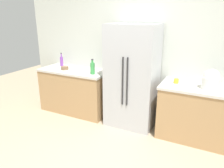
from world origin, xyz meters
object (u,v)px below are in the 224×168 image
Objects in this scene: bottle_a at (62,61)px; refrigerator at (132,77)px; bottle_b at (93,68)px; rice_cooker at (211,80)px; cup_a at (176,81)px; bowl_a at (65,68)px.

refrigerator is at bearing -4.87° from bottle_a.
bottle_b is at bearing -171.20° from refrigerator.
rice_cooker is 2.92m from bottle_a.
rice_cooker is at bearing -6.35° from cup_a.
bottle_b is at bearing -4.13° from bowl_a.
bottle_b reaches higher than bowl_a.
bottle_a is 0.96m from bottle_b.
refrigerator is at bearing 178.43° from rice_cooker.
bottle_a is (-2.92, 0.18, -0.03)m from rice_cooker.
bottle_a reaches higher than cup_a.
cup_a reaches higher than bowl_a.
bottle_a is (-1.66, 0.14, 0.09)m from refrigerator.
refrigerator is 1.26m from rice_cooker.
bottle_a is 3.69× the size of cup_a.
bottle_b is at bearing -174.79° from cup_a.
bottle_b is at bearing -15.45° from bottle_a.
cup_a is at bearing 173.65° from rice_cooker.
refrigerator is at bearing 8.80° from bottle_b.
bottle_b is (0.93, -0.26, 0.01)m from bottle_a.
refrigerator reaches higher than cup_a.
rice_cooker reaches higher than bowl_a.
bottle_a is 1.91× the size of bowl_a.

